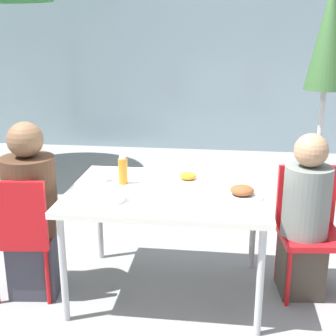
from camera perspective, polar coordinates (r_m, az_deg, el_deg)
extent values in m
plane|color=gray|center=(3.35, 0.00, -14.67)|extent=(24.00, 24.00, 0.00)
cube|color=gray|center=(6.83, 4.36, 14.77)|extent=(10.00, 0.20, 3.00)
cube|color=silver|center=(3.04, 0.00, -3.07)|extent=(1.29, 0.95, 0.04)
cylinder|color=#B7B7B7|center=(2.95, -12.64, -11.99)|extent=(0.04, 0.04, 0.70)
cylinder|color=#B7B7B7|center=(2.81, 11.16, -13.53)|extent=(0.04, 0.04, 0.70)
cylinder|color=#B7B7B7|center=(3.66, -8.34, -5.86)|extent=(0.04, 0.04, 0.70)
cylinder|color=#B7B7B7|center=(3.54, 10.35, -6.76)|extent=(0.04, 0.04, 0.70)
cube|color=red|center=(3.30, -16.88, -7.81)|extent=(0.44, 0.44, 0.04)
cube|color=red|center=(3.06, -18.24, -5.30)|extent=(0.40, 0.08, 0.42)
cylinder|color=red|center=(3.59, -18.41, -9.72)|extent=(0.03, 0.03, 0.39)
cylinder|color=red|center=(3.50, -13.06, -10.00)|extent=(0.03, 0.03, 0.39)
cylinder|color=red|center=(3.21, -14.48, -12.73)|extent=(0.03, 0.03, 0.39)
cube|color=#383842|center=(3.38, -15.77, -10.89)|extent=(0.35, 0.35, 0.43)
cylinder|color=#472D1E|center=(3.19, -16.45, -3.25)|extent=(0.35, 0.35, 0.52)
sphere|color=brown|center=(3.08, -17.03, 3.32)|extent=(0.23, 0.23, 0.23)
cube|color=red|center=(3.28, 17.01, -8.01)|extent=(0.44, 0.44, 0.04)
cube|color=red|center=(3.36, 16.53, -3.15)|extent=(0.40, 0.08, 0.42)
cylinder|color=red|center=(3.19, 14.49, -12.93)|extent=(0.03, 0.03, 0.39)
cylinder|color=red|center=(3.57, 18.64, -9.94)|extent=(0.03, 0.03, 0.39)
cylinder|color=red|center=(3.48, 13.22, -10.17)|extent=(0.03, 0.03, 0.39)
cube|color=#473D33|center=(3.35, 15.88, -11.10)|extent=(0.30, 0.30, 0.43)
cylinder|color=slate|center=(3.17, 16.54, -3.89)|extent=(0.31, 0.31, 0.47)
sphere|color=#9E7556|center=(3.07, 17.06, 2.07)|extent=(0.22, 0.22, 0.22)
cylinder|color=#333333|center=(4.33, 16.95, -7.42)|extent=(0.36, 0.36, 0.05)
cylinder|color=#BCBCBC|center=(4.03, 18.23, 6.29)|extent=(0.04, 0.04, 2.14)
cone|color=#2D5128|center=(3.97, 19.10, 15.30)|extent=(0.33, 0.33, 0.87)
cylinder|color=white|center=(2.95, 8.99, -3.35)|extent=(0.27, 0.27, 0.01)
ellipsoid|color=brown|center=(2.94, 9.02, -2.68)|extent=(0.15, 0.15, 0.06)
cylinder|color=white|center=(3.21, 2.42, -1.48)|extent=(0.21, 0.21, 0.01)
ellipsoid|color=orange|center=(3.20, 2.43, -0.96)|extent=(0.12, 0.12, 0.05)
cylinder|color=#B7751E|center=(3.14, -5.52, -0.39)|extent=(0.06, 0.06, 0.18)
cylinder|color=white|center=(3.11, -5.57, 1.31)|extent=(0.04, 0.04, 0.02)
cylinder|color=white|center=(3.22, -8.07, -0.88)|extent=(0.08, 0.08, 0.08)
cylinder|color=white|center=(2.86, -7.25, -3.36)|extent=(0.20, 0.20, 0.06)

